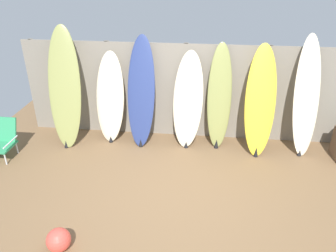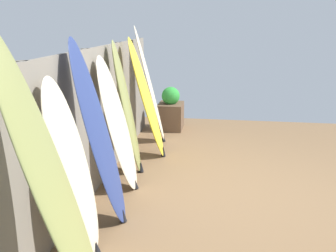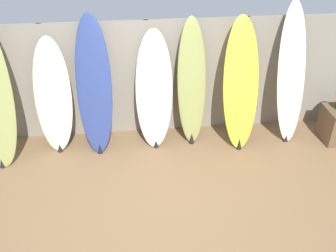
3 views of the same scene
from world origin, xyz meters
TOP-DOWN VIEW (x-y plane):
  - ground at (0.00, 0.00)m, footprint 7.68×7.68m
  - fence_back at (-0.00, 2.01)m, footprint 6.08×0.11m
  - surfboard_olive_0 at (-2.12, 1.53)m, footprint 0.66×0.76m
  - surfboard_cream_1 at (-1.36, 1.71)m, footprint 0.58×0.49m
  - surfboard_navy_2 at (-0.76, 1.65)m, footprint 0.52×0.56m
  - surfboard_cream_3 at (0.07, 1.70)m, footprint 0.59×0.55m
  - surfboard_olive_4 at (0.63, 1.72)m, footprint 0.45×0.45m
  - surfboard_yellow_5 at (1.31, 1.58)m, footprint 0.52×0.61m
  - surfboard_cream_6 at (2.09, 1.67)m, footprint 0.51×0.61m
  - beach_chair at (-3.13, 0.89)m, footprint 0.50×0.56m
  - beach_ball at (-1.29, -1.05)m, footprint 0.29×0.29m

SIDE VIEW (x-z plane):
  - ground at x=0.00m, z-range 0.00..0.00m
  - beach_ball at x=-1.29m, z-range 0.00..0.29m
  - beach_chair at x=-3.13m, z-range 0.00..0.65m
  - surfboard_cream_1 at x=-1.36m, z-range -0.01..1.67m
  - surfboard_cream_3 at x=0.07m, z-range -0.01..1.71m
  - fence_back at x=0.00m, z-range 0.00..1.80m
  - surfboard_olive_4 at x=0.63m, z-range -0.01..1.87m
  - surfboard_yellow_5 at x=1.31m, z-range -0.01..1.89m
  - surfboard_navy_2 at x=-0.76m, z-range -0.01..1.96m
  - surfboard_cream_6 at x=2.09m, z-range -0.01..2.04m
  - surfboard_olive_0 at x=-2.12m, z-range -0.01..2.12m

